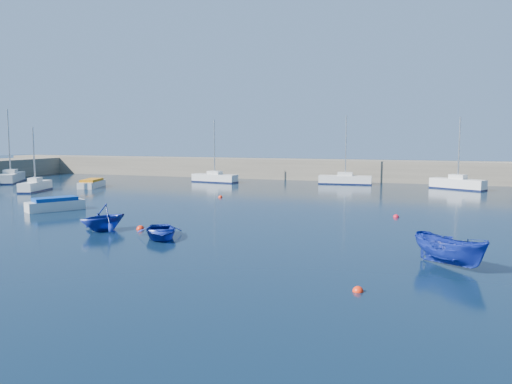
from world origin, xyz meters
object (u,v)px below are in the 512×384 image
(sailboat_5, at_px, (215,178))
(dinghy_right, at_px, (450,251))
(sailboat_7, at_px, (458,183))
(motorboat_1, at_px, (55,204))
(sailboat_4, at_px, (11,177))
(motorboat_2, at_px, (92,183))
(sailboat_6, at_px, (345,179))
(dinghy_center, at_px, (160,231))
(sailboat_3, at_px, (35,186))
(dinghy_left, at_px, (103,217))

(sailboat_5, xyz_separation_m, dinghy_right, (26.03, -33.53, 0.15))
(sailboat_7, bearing_deg, motorboat_1, 160.67)
(sailboat_4, height_order, motorboat_2, sailboat_4)
(sailboat_4, bearing_deg, motorboat_1, -70.74)
(sailboat_6, height_order, dinghy_center, sailboat_6)
(sailboat_3, distance_m, motorboat_2, 5.97)
(sailboat_7, height_order, motorboat_1, sailboat_7)
(dinghy_right, bearing_deg, motorboat_1, 115.12)
(dinghy_right, bearing_deg, dinghy_left, 124.56)
(sailboat_7, distance_m, motorboat_1, 39.73)
(sailboat_7, relative_size, dinghy_center, 2.17)
(sailboat_3, height_order, dinghy_left, sailboat_3)
(sailboat_7, relative_size, motorboat_1, 1.80)
(dinghy_center, bearing_deg, sailboat_5, 77.06)
(motorboat_2, height_order, dinghy_right, dinghy_right)
(motorboat_1, height_order, motorboat_2, motorboat_1)
(sailboat_3, height_order, motorboat_2, sailboat_3)
(dinghy_center, bearing_deg, motorboat_1, 121.10)
(motorboat_1, bearing_deg, sailboat_7, 73.75)
(sailboat_4, relative_size, sailboat_5, 1.17)
(sailboat_6, relative_size, motorboat_1, 1.89)
(sailboat_5, relative_size, sailboat_7, 1.00)
(motorboat_1, bearing_deg, sailboat_4, 173.19)
(sailboat_4, height_order, dinghy_left, sailboat_4)
(sailboat_3, distance_m, dinghy_left, 25.55)
(sailboat_7, bearing_deg, dinghy_right, -154.56)
(sailboat_7, height_order, motorboat_2, sailboat_7)
(dinghy_center, bearing_deg, motorboat_2, 102.21)
(sailboat_4, relative_size, sailboat_6, 1.11)
(sailboat_3, height_order, sailboat_4, sailboat_4)
(sailboat_3, relative_size, motorboat_2, 1.37)
(motorboat_2, xyz_separation_m, dinghy_right, (36.20, -23.17, 0.27))
(sailboat_4, relative_size, sailboat_7, 1.17)
(dinghy_left, bearing_deg, dinghy_center, 8.01)
(sailboat_6, bearing_deg, motorboat_1, 145.02)
(motorboat_2, relative_size, dinghy_left, 1.58)
(sailboat_4, xyz_separation_m, dinghy_right, (49.56, -25.04, 0.07))
(sailboat_4, bearing_deg, sailboat_6, -16.36)
(sailboat_4, relative_size, motorboat_2, 1.86)
(sailboat_4, height_order, dinghy_right, sailboat_4)
(dinghy_left, bearing_deg, sailboat_4, 161.58)
(motorboat_1, distance_m, dinghy_center, 14.35)
(sailboat_4, distance_m, dinghy_left, 38.13)
(motorboat_2, height_order, dinghy_center, motorboat_2)
(dinghy_left, bearing_deg, sailboat_3, 160.14)
(dinghy_right, bearing_deg, motorboat_2, 98.14)
(sailboat_3, xyz_separation_m, motorboat_1, (11.51, -10.23, -0.08))
(sailboat_4, bearing_deg, sailboat_5, -12.66)
(sailboat_7, xyz_separation_m, motorboat_2, (-37.96, -11.30, -0.19))
(sailboat_7, height_order, dinghy_right, sailboat_7)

